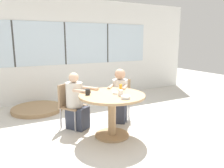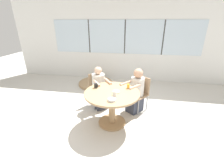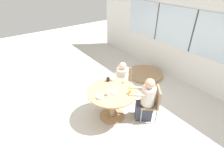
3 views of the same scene
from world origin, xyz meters
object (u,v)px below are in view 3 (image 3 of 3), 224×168
chair_for_woman_green_shirt (124,79)px  chair_for_man_blue_shirt (153,101)px  juice_glass (130,92)px  bowl_cereal (115,92)px  milk_carton_small (108,93)px  folded_table_stack (145,74)px  person_woman_green_shirt (122,83)px  person_man_blue_shirt (146,101)px  bowl_white_shallow (100,97)px  coffee_mug (108,79)px

chair_for_woman_green_shirt → chair_for_man_blue_shirt: (1.13, -0.05, 0.00)m
juice_glass → bowl_cereal: juice_glass is taller
milk_carton_small → folded_table_stack: (-1.02, 2.24, -0.77)m
chair_for_woman_green_shirt → bowl_cereal: bearing=94.3°
person_woman_green_shirt → person_man_blue_shirt: person_man_blue_shirt is taller
folded_table_stack → person_man_blue_shirt: bearing=-45.9°
chair_for_woman_green_shirt → folded_table_stack: chair_for_woman_green_shirt is taller
chair_for_man_blue_shirt → bowl_cereal: (-0.51, -0.72, 0.27)m
bowl_white_shallow → milk_carton_small: bearing=83.7°
chair_for_man_blue_shirt → bowl_white_shallow: size_ratio=5.77×
chair_for_woman_green_shirt → bowl_white_shallow: chair_for_woman_green_shirt is taller
juice_glass → milk_carton_small: (-0.24, -0.41, 0.00)m
juice_glass → milk_carton_small: size_ratio=0.96×
bowl_cereal → folded_table_stack: 2.43m
person_woman_green_shirt → coffee_mug: 0.58m
coffee_mug → bowl_white_shallow: 0.68m
person_woman_green_shirt → bowl_white_shallow: (0.49, -0.99, 0.30)m
person_woman_green_shirt → milk_carton_small: size_ratio=10.49×
person_woman_green_shirt → bowl_cereal: 0.88m
person_man_blue_shirt → juice_glass: size_ratio=11.06×
person_woman_green_shirt → juice_glass: 0.91m
chair_for_woman_green_shirt → coffee_mug: coffee_mug is taller
chair_for_woman_green_shirt → juice_glass: (0.85, -0.53, 0.31)m
person_woman_green_shirt → coffee_mug: person_woman_green_shirt is taller
person_woman_green_shirt → juice_glass: person_woman_green_shirt is taller
chair_for_man_blue_shirt → coffee_mug: 1.17m
bowl_cereal → folded_table_stack: bowl_cereal is taller
chair_for_woman_green_shirt → juice_glass: size_ratio=8.56×
chair_for_man_blue_shirt → coffee_mug: (-0.98, -0.57, 0.31)m
bowl_white_shallow → folded_table_stack: size_ratio=0.12×
coffee_mug → bowl_cereal: (0.47, -0.16, -0.03)m
bowl_white_shallow → folded_table_stack: bowl_white_shallow is taller
chair_for_man_blue_shirt → folded_table_stack: chair_for_man_blue_shirt is taller
person_man_blue_shirt → bowl_white_shallow: 1.09m
bowl_cereal → folded_table_stack: bearing=116.4°
person_woman_green_shirt → coffee_mug: (0.06, -0.48, 0.33)m
chair_for_woman_green_shirt → person_man_blue_shirt: size_ratio=0.77×
bowl_cereal → folded_table_stack: (-1.03, 2.07, -0.73)m
coffee_mug → bowl_cereal: coffee_mug is taller
chair_for_man_blue_shirt → bowl_white_shallow: (-0.54, -1.08, 0.28)m
chair_for_woman_green_shirt → juice_glass: bearing=113.4°
person_woman_green_shirt → bowl_white_shallow: person_woman_green_shirt is taller
chair_for_woman_green_shirt → person_woman_green_shirt: 0.17m
coffee_mug → folded_table_stack: bearing=106.3°
chair_for_woman_green_shirt → bowl_white_shallow: bearing=83.1°
person_woman_green_shirt → coffee_mug: bearing=62.5°
bowl_white_shallow → juice_glass: bearing=66.8°
folded_table_stack → bowl_white_shallow: bearing=-67.7°
chair_for_man_blue_shirt → coffee_mug: coffee_mug is taller
folded_table_stack → bowl_cereal: bearing=-63.6°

